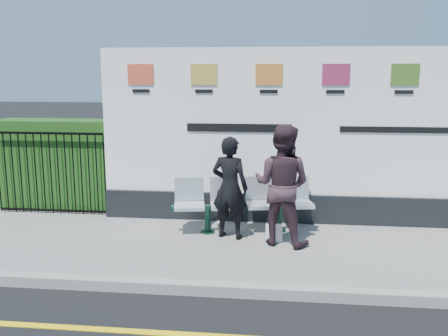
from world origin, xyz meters
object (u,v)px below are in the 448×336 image
bench (244,218)px  woman_right (282,185)px  billboard (332,149)px  woman_left (230,188)px

bench → woman_right: woman_right is taller
billboard → woman_right: size_ratio=4.36×
woman_left → bench: bearing=-107.4°
billboard → woman_right: bearing=-125.4°
billboard → bench: bearing=-154.1°
bench → billboard: bearing=15.4°
bench → woman_right: bearing=-49.0°
woman_left → woman_right: (0.81, -0.18, 0.11)m
billboard → woman_left: size_ratio=4.93×
bench → woman_left: (-0.20, -0.30, 0.57)m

